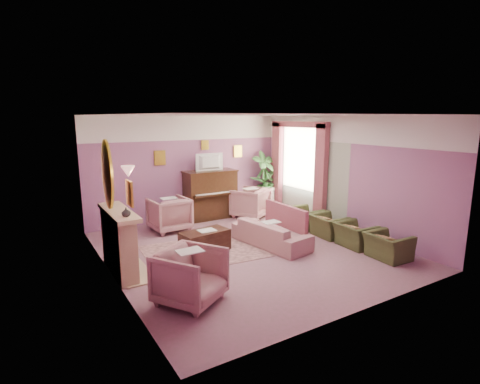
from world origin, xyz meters
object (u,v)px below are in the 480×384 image
television (211,161)px  sofa (271,229)px  floral_armchair_front (190,273)px  side_table (266,198)px  olive_chair_b (356,231)px  floral_armchair_right (250,201)px  coffee_table (205,241)px  olive_chair_c (328,222)px  piano (210,195)px  olive_chair_a (388,242)px  olive_chair_d (305,215)px  floral_armchair_left (169,212)px

television → sofa: (0.08, -2.66, -1.23)m
floral_armchair_front → side_table: 5.94m
sofa → side_table: 3.20m
olive_chair_b → floral_armchair_right: bearing=101.0°
coffee_table → olive_chair_c: 2.98m
piano → coffee_table: size_ratio=1.40×
coffee_table → olive_chair_a: 3.67m
piano → olive_chair_a: bearing=-70.6°
olive_chair_b → olive_chair_d: same height
floral_armchair_right → olive_chair_a: size_ratio=1.16×
floral_armchair_right → floral_armchair_front: (-3.43, -3.64, 0.00)m
television → sofa: bearing=-88.2°
coffee_table → olive_chair_d: size_ratio=1.26×
floral_armchair_front → olive_chair_d: 4.55m
floral_armchair_left → olive_chair_b: 4.40m
floral_armchair_right → side_table: bearing=28.5°
floral_armchair_front → coffee_table: bearing=58.2°
piano → olive_chair_d: (1.60, -2.09, -0.31)m
olive_chair_a → olive_chair_c: 1.64m
olive_chair_c → side_table: (0.24, 2.87, 0.01)m
sofa → floral_armchair_front: 2.91m
piano → television: television is taller
television → side_table: bearing=0.3°
television → side_table: size_ratio=1.14×
television → olive_chair_d: television is taller
sofa → floral_armchair_left: (-1.48, 2.20, 0.08)m
olive_chair_c → olive_chair_d: same height
floral_armchair_right → side_table: floral_armchair_right is taller
piano → olive_chair_c: piano is taller
olive_chair_b → television: bearing=113.6°
television → side_table: 2.23m
sofa → floral_armchair_right: floral_armchair_right is taller
floral_armchair_front → side_table: bearing=43.8°
floral_armchair_left → olive_chair_b: (3.00, -3.22, -0.12)m
sofa → television: bearing=91.8°
television → olive_chair_c: television is taller
sofa → olive_chair_a: sofa is taller
coffee_table → olive_chair_a: (2.92, -2.23, 0.12)m
piano → floral_armchair_right: bearing=-27.4°
floral_armchair_right → side_table: (0.86, 0.47, -0.11)m
piano → sofa: 2.73m
coffee_table → floral_armchair_left: (-0.08, 1.81, 0.23)m
olive_chair_c → side_table: bearing=85.3°
sofa → olive_chair_d: size_ratio=2.34×
olive_chair_b → side_table: size_ratio=1.13×
olive_chair_a → side_table: size_ratio=1.13×
piano → sofa: bearing=-88.3°
olive_chair_a → olive_chair_b: (0.00, 0.82, 0.00)m
olive_chair_d → sofa: bearing=-157.6°
piano → side_table: bearing=-1.2°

